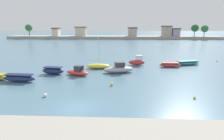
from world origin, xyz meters
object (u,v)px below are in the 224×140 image
(moored_boat_1, at_px, (19,78))
(moored_boat_2, at_px, (53,71))
(moored_boat_6, at_px, (137,61))
(mooring_buoy_3, at_px, (112,84))
(moored_boat_4, at_px, (98,66))
(moored_boat_8, at_px, (187,63))
(moored_boat_3, at_px, (78,72))
(moored_boat_7, at_px, (170,65))
(mooring_buoy_1, at_px, (45,95))
(mooring_buoy_2, at_px, (217,61))
(moored_boat_5, at_px, (119,69))
(mooring_buoy_0, at_px, (195,98))

(moored_boat_1, xyz_separation_m, moored_boat_2, (3.46, 4.38, 0.06))
(moored_boat_6, distance_m, mooring_buoy_3, 14.13)
(moored_boat_1, xyz_separation_m, moored_boat_4, (10.59, 8.71, -0.04))
(moored_boat_6, xyz_separation_m, moored_boat_8, (10.37, 0.69, -0.36))
(moored_boat_1, xyz_separation_m, mooring_buoy_3, (13.60, -1.24, -0.32))
(moored_boat_6, bearing_deg, moored_boat_2, -148.43)
(moored_boat_3, bearing_deg, moored_boat_7, 43.18)
(moored_boat_6, height_order, moored_boat_7, moored_boat_6)
(moored_boat_1, height_order, mooring_buoy_1, moored_boat_1)
(moored_boat_8, height_order, mooring_buoy_2, moored_boat_8)
(moored_boat_5, bearing_deg, moored_boat_8, 13.69)
(moored_boat_2, bearing_deg, moored_boat_8, 25.31)
(moored_boat_5, distance_m, mooring_buoy_1, 14.31)
(moored_boat_3, height_order, mooring_buoy_2, moored_boat_3)
(mooring_buoy_0, height_order, mooring_buoy_1, mooring_buoy_1)
(moored_boat_4, relative_size, mooring_buoy_2, 24.21)
(mooring_buoy_3, bearing_deg, moored_boat_2, 151.00)
(moored_boat_5, bearing_deg, moored_boat_6, 46.86)
(moored_boat_3, xyz_separation_m, moored_boat_5, (6.70, 2.08, 0.09))
(moored_boat_2, xyz_separation_m, moored_boat_3, (4.30, -0.55, -0.03))
(moored_boat_3, height_order, mooring_buoy_0, moored_boat_3)
(moored_boat_1, bearing_deg, moored_boat_5, 26.36)
(mooring_buoy_1, distance_m, mooring_buoy_3, 8.73)
(mooring_buoy_2, relative_size, mooring_buoy_3, 0.59)
(moored_boat_7, bearing_deg, mooring_buoy_1, -137.60)
(moored_boat_5, xyz_separation_m, mooring_buoy_2, (21.77, 10.57, -0.52))
(moored_boat_2, bearing_deg, moored_boat_5, 14.58)
(moored_boat_3, bearing_deg, moored_boat_5, 37.99)
(mooring_buoy_1, relative_size, mooring_buoy_2, 1.72)
(moored_boat_1, distance_m, moored_boat_4, 13.71)
(moored_boat_5, height_order, moored_boat_8, moored_boat_5)
(mooring_buoy_0, bearing_deg, moored_boat_5, 127.44)
(moored_boat_6, distance_m, mooring_buoy_2, 18.61)
(moored_boat_7, height_order, mooring_buoy_3, moored_boat_7)
(moored_boat_5, xyz_separation_m, mooring_buoy_1, (-8.38, -11.59, -0.43))
(moored_boat_1, xyz_separation_m, mooring_buoy_1, (6.08, -5.68, -0.31))
(mooring_buoy_0, bearing_deg, moored_boat_3, 148.89)
(mooring_buoy_0, distance_m, mooring_buoy_3, 10.47)
(moored_boat_3, distance_m, mooring_buoy_1, 9.66)
(moored_boat_6, relative_size, mooring_buoy_3, 7.96)
(moored_boat_8, relative_size, mooring_buoy_0, 18.94)
(moored_boat_4, distance_m, mooring_buoy_1, 15.08)
(moored_boat_3, height_order, moored_boat_8, moored_boat_3)
(moored_boat_6, xyz_separation_m, mooring_buoy_0, (5.03, -17.60, -0.62))
(moored_boat_5, distance_m, moored_boat_6, 7.23)
(mooring_buoy_0, xyz_separation_m, mooring_buoy_2, (13.05, 21.95, -0.02))
(moored_boat_3, relative_size, moored_boat_5, 0.77)
(moored_boat_8, xyz_separation_m, mooring_buoy_3, (-14.91, -14.06, -0.20))
(mooring_buoy_0, bearing_deg, moored_boat_1, 166.70)
(moored_boat_6, distance_m, moored_boat_8, 10.40)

